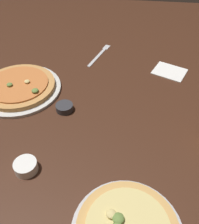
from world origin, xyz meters
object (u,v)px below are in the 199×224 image
object	(u,v)px
ramekin_sauce	(26,167)
napkin_folded	(170,71)
pizza_plate_far	(19,87)
fork_left	(99,54)
ramekin_butter	(64,107)

from	to	relation	value
ramekin_sauce	napkin_folded	distance (m)	0.74
pizza_plate_far	napkin_folded	world-z (taller)	pizza_plate_far
pizza_plate_far	fork_left	size ratio (longest dim) A/B	1.56
ramekin_sauce	ramekin_butter	distance (m)	0.28
ramekin_sauce	napkin_folded	size ratio (longest dim) A/B	0.51
napkin_folded	fork_left	bearing A→B (deg)	162.14
ramekin_sauce	napkin_folded	world-z (taller)	ramekin_sauce
napkin_folded	ramekin_sauce	bearing A→B (deg)	-128.78
ramekin_butter	fork_left	world-z (taller)	ramekin_butter
ramekin_sauce	ramekin_butter	world-z (taller)	ramekin_sauce
ramekin_butter	napkin_folded	bearing A→B (deg)	36.64
pizza_plate_far	napkin_folded	distance (m)	0.66
pizza_plate_far	napkin_folded	bearing A→B (deg)	18.68
ramekin_butter	napkin_folded	world-z (taller)	ramekin_butter
ramekin_sauce	fork_left	distance (m)	0.70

